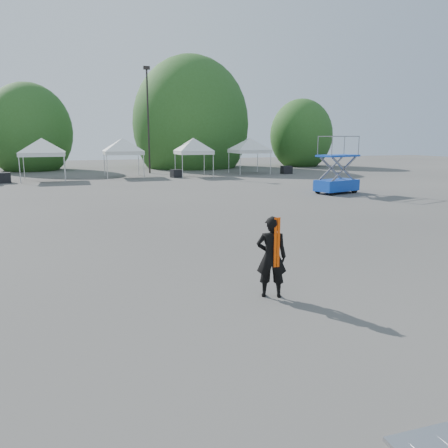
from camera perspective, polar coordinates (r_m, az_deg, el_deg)
name	(u,v)px	position (r m, az deg, el deg)	size (l,w,h in m)	color
ground	(245,270)	(11.33, 2.82, -6.00)	(120.00, 120.00, 0.00)	#474442
light_pole_east	(148,114)	(42.67, -9.90, 13.96)	(0.60, 0.25, 9.80)	black
tree_mid_w	(29,132)	(50.18, -24.12, 10.92)	(4.16, 4.16, 6.33)	#382314
tree_mid_e	(191,124)	(50.76, -4.35, 12.86)	(5.12, 5.12, 7.79)	#382314
tree_far_e	(301,135)	(53.77, 10.03, 11.34)	(3.84, 3.84, 5.84)	#382314
tent_d	(42,141)	(37.43, -22.73, 9.91)	(4.74, 4.74, 3.88)	silver
tent_e	(123,141)	(38.88, -13.11, 10.49)	(4.53, 4.53, 3.88)	silver
tent_f	(193,141)	(38.68, -4.01, 10.75)	(4.14, 4.14, 3.88)	silver
tent_g	(249,141)	(41.95, 3.35, 10.79)	(4.59, 4.59, 3.88)	silver
man	(271,257)	(9.28, 6.21, -4.29)	(0.75, 0.63, 1.75)	black
scissor_lift	(337,165)	(27.53, 14.60, 7.50)	(2.92, 1.98, 3.45)	#0B129B
crate_west	(3,178)	(36.87, -26.86, 5.41)	(1.01, 0.78, 0.78)	black
crate_mid	(176,173)	(37.82, -6.25, 6.58)	(0.88, 0.69, 0.69)	black
crate_east	(286,170)	(41.94, 8.16, 7.02)	(0.94, 0.73, 0.73)	black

